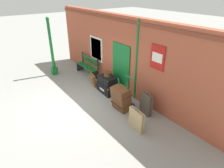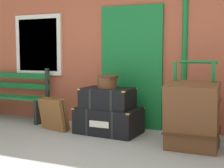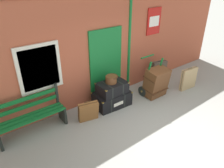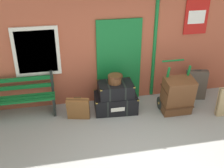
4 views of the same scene
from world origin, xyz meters
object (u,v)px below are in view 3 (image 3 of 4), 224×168
large_brown_trunk (156,82)px  suitcase_caramel (88,111)px  steamer_trunk_base (112,99)px  suitcase_beige (159,72)px  suitcase_oxblood (188,79)px  steamer_trunk_middle (112,88)px  platform_bench (30,116)px  porters_trolley (151,86)px  round_hatbox (111,79)px

large_brown_trunk → suitcase_caramel: (-2.31, 0.20, -0.19)m
steamer_trunk_base → suitcase_beige: bearing=3.9°
suitcase_oxblood → suitcase_caramel: bearing=171.3°
steamer_trunk_base → steamer_trunk_middle: (-0.01, -0.02, 0.37)m
steamer_trunk_base → suitcase_caramel: bearing=-167.5°
platform_bench → porters_trolley: size_ratio=1.34×
steamer_trunk_middle → porters_trolley: 1.45m
porters_trolley → large_brown_trunk: 0.26m
suitcase_beige → suitcase_oxblood: suitcase_beige is taller
large_brown_trunk → suitcase_oxblood: size_ratio=1.24×
platform_bench → large_brown_trunk: (3.61, -0.67, 0.02)m
steamer_trunk_middle → round_hatbox: 0.28m
suitcase_oxblood → porters_trolley: bearing=157.0°
round_hatbox → large_brown_trunk: (1.41, -0.41, -0.39)m
steamer_trunk_base → porters_trolley: (1.39, -0.23, 0.06)m
suitcase_beige → platform_bench: bearing=178.5°
steamer_trunk_base → large_brown_trunk: large_brown_trunk is taller
large_brown_trunk → platform_bench: bearing=169.5°
steamer_trunk_middle → suitcase_beige: (2.15, 0.17, -0.19)m
steamer_trunk_middle → large_brown_trunk: (1.40, -0.38, -0.12)m
porters_trolley → suitcase_oxblood: 1.31m
steamer_trunk_base → steamer_trunk_middle: bearing=-107.6°
platform_bench → suitcase_oxblood: size_ratio=2.13×
porters_trolley → steamer_trunk_base: bearing=170.5°
suitcase_beige → porters_trolley: bearing=-153.3°
steamer_trunk_base → large_brown_trunk: (1.39, -0.41, 0.25)m
round_hatbox → porters_trolley: porters_trolley is taller
round_hatbox → steamer_trunk_middle: bearing=-57.0°
porters_trolley → large_brown_trunk: (-0.00, -0.18, 0.19)m
steamer_trunk_middle → large_brown_trunk: size_ratio=0.88×
platform_bench → steamer_trunk_middle: platform_bench is taller
steamer_trunk_base → large_brown_trunk: bearing=-16.4°
suitcase_oxblood → steamer_trunk_base: bearing=164.0°
steamer_trunk_base → suitcase_beige: (2.14, 0.15, 0.18)m
round_hatbox → suitcase_oxblood: bearing=-15.8°
porters_trolley → large_brown_trunk: size_ratio=1.28×
steamer_trunk_base → suitcase_oxblood: 2.70m
porters_trolley → suitcase_caramel: size_ratio=2.10×
round_hatbox → suitcase_caramel: 1.09m
steamer_trunk_middle → suitcase_caramel: steamer_trunk_middle is taller
round_hatbox → suitcase_caramel: size_ratio=0.60×
round_hatbox → suitcase_caramel: bearing=-167.2°
steamer_trunk_base → suitcase_oxblood: bearing=-16.0°
large_brown_trunk → steamer_trunk_base: bearing=163.6°
round_hatbox → suitcase_caramel: (-0.90, -0.20, -0.58)m
suitcase_caramel → suitcase_beige: (3.06, 0.35, 0.12)m
steamer_trunk_base → suitcase_oxblood: suitcase_oxblood is taller
steamer_trunk_middle → porters_trolley: bearing=-8.5°
steamer_trunk_middle → large_brown_trunk: 1.45m
suitcase_beige → suitcase_oxblood: bearing=-63.3°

